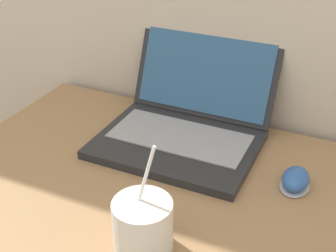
# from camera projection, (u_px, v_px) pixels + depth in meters

# --- Properties ---
(laptop) EXTENTS (0.37, 0.36, 0.23)m
(laptop) POSITION_uv_depth(u_px,v_px,m) (187.00, 119.00, 1.12)
(laptop) COLOR #232326
(laptop) RESTS_ON desk
(drink_cup) EXTENTS (0.10, 0.10, 0.20)m
(drink_cup) POSITION_uv_depth(u_px,v_px,m) (143.00, 225.00, 0.79)
(drink_cup) COLOR silver
(drink_cup) RESTS_ON desk
(computer_mouse) EXTENTS (0.06, 0.09, 0.04)m
(computer_mouse) POSITION_uv_depth(u_px,v_px,m) (295.00, 180.00, 0.96)
(computer_mouse) COLOR #B2B2B7
(computer_mouse) RESTS_ON desk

